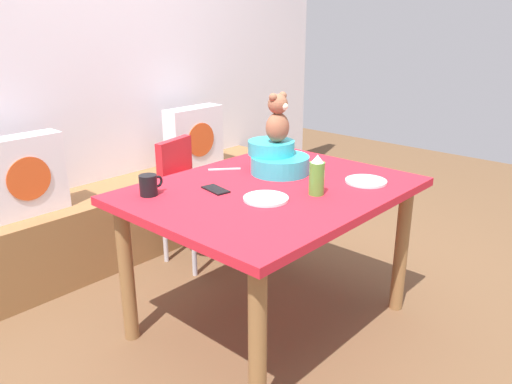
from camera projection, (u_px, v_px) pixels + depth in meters
ground_plane at (270, 321)px, 2.63m from camera, size 8.00×8.00×0.00m
back_wall at (88, 51)px, 3.17m from camera, size 4.40×0.10×2.60m
window_bench at (127, 219)px, 3.35m from camera, size 2.60×0.44×0.46m
pillow_floral_left at (23, 176)px, 2.75m from camera, size 0.44×0.15×0.44m
pillow_floral_right at (194, 138)px, 3.61m from camera, size 0.44×0.15×0.44m
dining_table at (271, 206)px, 2.42m from camera, size 1.30×1.02×0.74m
highchair at (192, 184)px, 3.12m from camera, size 0.40×0.50×0.79m
infant_seat_teal at (277, 159)px, 2.59m from camera, size 0.30×0.33×0.16m
teddy_bear at (278, 119)px, 2.52m from camera, size 0.13×0.12×0.25m
ketchup_bottle at (317, 176)px, 2.26m from camera, size 0.07×0.07×0.18m
coffee_mug at (149, 185)px, 2.26m from camera, size 0.12×0.08×0.09m
dinner_plate_near at (366, 181)px, 2.45m from camera, size 0.20×0.20×0.01m
dinner_plate_far at (266, 199)px, 2.21m from camera, size 0.20×0.20×0.01m
cell_phone at (216, 190)px, 2.33m from camera, size 0.09×0.15×0.01m
table_fork at (224, 169)px, 2.65m from camera, size 0.14×0.12×0.01m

